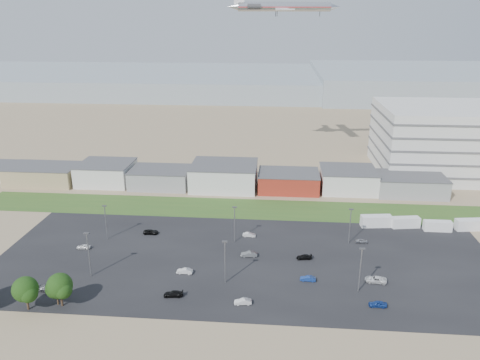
# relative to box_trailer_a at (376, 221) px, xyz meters

# --- Properties ---
(ground) EXTENTS (700.00, 700.00, 0.00)m
(ground) POSITION_rel_box_trailer_a_xyz_m (-40.07, -42.32, -1.58)
(ground) COLOR #8E785A
(ground) RESTS_ON ground
(parking_lot) EXTENTS (120.00, 50.00, 0.01)m
(parking_lot) POSITION_rel_box_trailer_a_xyz_m (-35.07, -22.32, -1.58)
(parking_lot) COLOR black
(parking_lot) RESTS_ON ground
(grass_strip) EXTENTS (160.00, 16.00, 0.02)m
(grass_strip) POSITION_rel_box_trailer_a_xyz_m (-40.07, 9.68, -1.57)
(grass_strip) COLOR #325921
(grass_strip) RESTS_ON ground
(hills_backdrop) EXTENTS (700.00, 200.00, 9.00)m
(hills_backdrop) POSITION_rel_box_trailer_a_xyz_m (-0.07, 272.68, 2.92)
(hills_backdrop) COLOR gray
(hills_backdrop) RESTS_ON ground
(building_row) EXTENTS (170.00, 20.00, 8.00)m
(building_row) POSITION_rel_box_trailer_a_xyz_m (-57.07, 28.68, 2.42)
(building_row) COLOR silver
(building_row) RESTS_ON ground
(box_trailer_a) EXTENTS (8.70, 3.70, 3.16)m
(box_trailer_a) POSITION_rel_box_trailer_a_xyz_m (0.00, 0.00, 0.00)
(box_trailer_a) COLOR silver
(box_trailer_a) RESTS_ON ground
(box_trailer_b) EXTENTS (8.03, 3.61, 2.90)m
(box_trailer_b) POSITION_rel_box_trailer_a_xyz_m (8.01, 0.13, -0.13)
(box_trailer_b) COLOR silver
(box_trailer_b) RESTS_ON ground
(box_trailer_c) EXTENTS (7.37, 2.32, 2.76)m
(box_trailer_c) POSITION_rel_box_trailer_a_xyz_m (16.21, -1.43, -0.20)
(box_trailer_c) COLOR silver
(box_trailer_c) RESTS_ON ground
(box_trailer_d) EXTENTS (8.35, 3.59, 3.03)m
(box_trailer_d) POSITION_rel_box_trailer_a_xyz_m (25.35, -0.08, -0.07)
(box_trailer_d) COLOR silver
(box_trailer_d) RESTS_ON ground
(tree_mid) EXTENTS (5.42, 5.42, 8.13)m
(tree_mid) POSITION_rel_box_trailer_a_xyz_m (-76.57, -46.38, 2.48)
(tree_mid) COLOR #17320E
(tree_mid) RESTS_ON ground
(tree_right) EXTENTS (5.44, 5.44, 8.16)m
(tree_right) POSITION_rel_box_trailer_a_xyz_m (-70.41, -44.56, 2.50)
(tree_right) COLOR #17320E
(tree_right) RESTS_ON ground
(tree_near) EXTENTS (4.47, 4.47, 6.71)m
(tree_near) POSITION_rel_box_trailer_a_xyz_m (-71.40, -44.25, 1.77)
(tree_near) COLOR #17320E
(tree_near) RESTS_ON ground
(lightpole_front_l) EXTENTS (1.25, 0.52, 10.67)m
(lightpole_front_l) POSITION_rel_box_trailer_a_xyz_m (-69.05, -32.77, 3.75)
(lightpole_front_l) COLOR slate
(lightpole_front_l) RESTS_ON ground
(lightpole_front_m) EXTENTS (1.19, 0.50, 10.10)m
(lightpole_front_m) POSITION_rel_box_trailer_a_xyz_m (-38.56, -33.01, 3.47)
(lightpole_front_m) COLOR slate
(lightpole_front_m) RESTS_ON ground
(lightpole_front_r) EXTENTS (1.20, 0.50, 10.22)m
(lightpole_front_r) POSITION_rel_box_trailer_a_xyz_m (-9.93, -34.06, 3.53)
(lightpole_front_r) COLOR slate
(lightpole_front_r) RESTS_ON ground
(lightpole_back_l) EXTENTS (1.11, 0.46, 9.42)m
(lightpole_back_l) POSITION_rel_box_trailer_a_xyz_m (-72.07, -14.04, 3.13)
(lightpole_back_l) COLOR slate
(lightpole_back_l) RESTS_ON ground
(lightpole_back_m) EXTENTS (1.15, 0.48, 9.73)m
(lightpole_back_m) POSITION_rel_box_trailer_a_xyz_m (-38.43, -12.79, 3.29)
(lightpole_back_m) COLOR slate
(lightpole_back_m) RESTS_ON ground
(lightpole_back_r) EXTENTS (1.12, 0.47, 9.55)m
(lightpole_back_r) POSITION_rel_box_trailer_a_xyz_m (-8.97, -11.19, 3.19)
(lightpole_back_r) COLOR slate
(lightpole_back_r) RESTS_ON ground
(airliner) EXTENTS (45.20, 34.22, 12.22)m
(airliner) POSITION_rel_box_trailer_a_xyz_m (-27.07, 59.15, 57.57)
(airliner) COLOR silver
(parked_car_0) EXTENTS (4.94, 2.73, 1.31)m
(parked_car_0) POSITION_rel_box_trailer_a_xyz_m (-5.57, -30.01, -0.93)
(parked_car_0) COLOR silver
(parked_car_0) RESTS_ON ground
(parked_car_1) EXTENTS (3.52, 1.38, 1.14)m
(parked_car_1) POSITION_rel_box_trailer_a_xyz_m (-20.44, -30.73, -1.01)
(parked_car_1) COLOR navy
(parked_car_1) RESTS_ON ground
(parked_car_2) EXTENTS (3.67, 1.57, 1.23)m
(parked_car_2) POSITION_rel_box_trailer_a_xyz_m (-6.92, -39.43, -0.96)
(parked_car_2) COLOR navy
(parked_car_2) RESTS_ON ground
(parked_car_3) EXTENTS (4.22, 2.02, 1.18)m
(parked_car_3) POSITION_rel_box_trailer_a_xyz_m (-48.75, -39.32, -0.99)
(parked_car_3) COLOR black
(parked_car_3) RESTS_ON ground
(parked_car_4) EXTENTS (3.71, 1.42, 1.21)m
(parked_car_4) POSITION_rel_box_trailer_a_xyz_m (-48.24, -29.90, -0.98)
(parked_car_4) COLOR silver
(parked_car_4) RESTS_ON ground
(parked_car_5) EXTENTS (3.49, 1.44, 1.18)m
(parked_car_5) POSITION_rel_box_trailer_a_xyz_m (-76.03, -20.18, -0.99)
(parked_car_5) COLOR silver
(parked_car_5) RESTS_ON ground
(parked_car_7) EXTENTS (4.10, 1.81, 1.31)m
(parked_car_7) POSITION_rel_box_trailer_a_xyz_m (-34.18, -20.65, -0.93)
(parked_car_7) COLOR #595B5E
(parked_car_7) RESTS_ON ground
(parked_car_8) EXTENTS (3.24, 1.41, 1.09)m
(parked_car_8) POSITION_rel_box_trailer_a_xyz_m (-5.61, -10.88, -1.04)
(parked_car_8) COLOR #A5A5AA
(parked_car_8) RESTS_ON ground
(parked_car_9) EXTENTS (4.12, 2.03, 1.13)m
(parked_car_9) POSITION_rel_box_trailer_a_xyz_m (-61.39, -10.23, -1.02)
(parked_car_9) COLOR black
(parked_car_9) RESTS_ON ground
(parked_car_10) EXTENTS (4.57, 2.27, 1.28)m
(parked_car_10) POSITION_rel_box_trailer_a_xyz_m (-75.74, -39.39, -0.94)
(parked_car_10) COLOR #595B5E
(parked_car_10) RESTS_ON ground
(parked_car_11) EXTENTS (3.47, 1.36, 1.12)m
(parked_car_11) POSITION_rel_box_trailer_a_xyz_m (-34.86, -9.64, -1.02)
(parked_car_11) COLOR silver
(parked_car_11) RESTS_ON ground
(parked_car_12) EXTENTS (3.89, 1.97, 1.08)m
(parked_car_12) POSITION_rel_box_trailer_a_xyz_m (-20.82, -20.79, -1.04)
(parked_car_12) COLOR black
(parked_car_12) RESTS_ON ground
(parked_car_13) EXTENTS (3.68, 1.70, 1.17)m
(parked_car_13) POSITION_rel_box_trailer_a_xyz_m (-34.06, -40.88, -1.00)
(parked_car_13) COLOR silver
(parked_car_13) RESTS_ON ground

